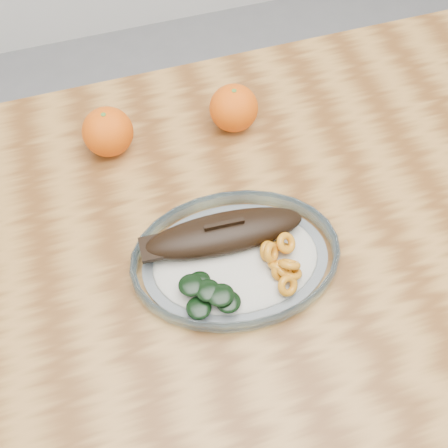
# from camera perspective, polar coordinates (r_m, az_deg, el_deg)

# --- Properties ---
(ground) EXTENTS (3.00, 3.00, 0.00)m
(ground) POSITION_cam_1_polar(r_m,az_deg,el_deg) (1.57, 1.52, -15.43)
(ground) COLOR slate
(ground) RESTS_ON ground
(dining_table) EXTENTS (1.20, 0.80, 0.75)m
(dining_table) POSITION_cam_1_polar(r_m,az_deg,el_deg) (0.96, 2.39, -4.04)
(dining_table) COLOR brown
(dining_table) RESTS_ON ground
(plated_meal) EXTENTS (0.61, 0.61, 0.08)m
(plated_meal) POSITION_cam_1_polar(r_m,az_deg,el_deg) (0.84, 1.15, -3.31)
(plated_meal) COLOR white
(plated_meal) RESTS_ON dining_table
(orange_left) EXTENTS (0.09, 0.09, 0.09)m
(orange_left) POSITION_cam_1_polar(r_m,az_deg,el_deg) (0.97, -11.72, 9.16)
(orange_left) COLOR #E04004
(orange_left) RESTS_ON dining_table
(orange_right) EXTENTS (0.08, 0.08, 0.08)m
(orange_right) POSITION_cam_1_polar(r_m,az_deg,el_deg) (0.98, 1.00, 11.69)
(orange_right) COLOR #E04004
(orange_right) RESTS_ON dining_table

